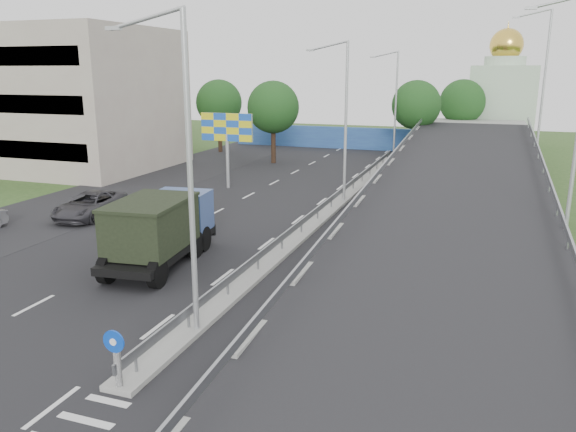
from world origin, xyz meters
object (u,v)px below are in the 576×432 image
at_px(lamp_post_near, 184,160).
at_px(lamp_post_mid, 343,114).
at_px(lamp_post_far, 394,99).
at_px(billboard, 227,132).
at_px(sign_bollard, 117,358).
at_px(church, 501,99).
at_px(parked_car_c, 90,205).
at_px(dump_truck, 161,227).

distance_m(lamp_post_near, lamp_post_mid, 20.00).
bearing_deg(lamp_post_far, lamp_post_near, -90.00).
bearing_deg(billboard, lamp_post_mid, -12.38).
distance_m(sign_bollard, lamp_post_near, 6.12).
height_order(church, parked_car_c, church).
height_order(sign_bollard, lamp_post_far, lamp_post_far).
height_order(lamp_post_far, parked_car_c, lamp_post_far).
distance_m(lamp_post_far, dump_truck, 34.82).
bearing_deg(lamp_post_mid, lamp_post_near, -90.00).
relative_size(sign_bollard, lamp_post_near, 0.17).
xyz_separation_m(lamp_post_near, church, (9.89, 54.00, -0.50)).
relative_size(sign_bollard, church, 0.12).
distance_m(lamp_post_mid, parked_car_c, 16.44).
bearing_deg(dump_truck, billboard, 99.15).
height_order(church, billboard, church).
height_order(sign_bollard, billboard, billboard).
bearing_deg(billboard, lamp_post_far, 63.16).
relative_size(lamp_post_far, billboard, 1.83).
bearing_deg(dump_truck, parked_car_c, 139.53).
height_order(lamp_post_mid, parked_car_c, lamp_post_mid).
distance_m(billboard, parked_car_c, 11.74).
bearing_deg(dump_truck, lamp_post_mid, 65.75).
xyz_separation_m(church, dump_truck, (-14.55, -48.26, -3.58)).
xyz_separation_m(lamp_post_far, parked_car_c, (-13.15, -28.47, -5.07)).
xyz_separation_m(lamp_post_far, dump_truck, (-4.66, -34.26, -4.08)).
bearing_deg(billboard, lamp_post_near, -67.51).
xyz_separation_m(lamp_post_mid, dump_truck, (-4.66, -14.26, -4.08)).
distance_m(billboard, dump_truck, 17.04).
bearing_deg(lamp_post_mid, church, 73.78).
xyz_separation_m(church, billboard, (-19.00, -32.00, -1.12)).
xyz_separation_m(lamp_post_far, church, (9.89, 14.00, -0.50)).
distance_m(lamp_post_near, lamp_post_far, 40.00).
height_order(lamp_post_near, dump_truck, lamp_post_near).
bearing_deg(lamp_post_near, dump_truck, 129.10).
bearing_deg(lamp_post_mid, dump_truck, -108.10).
xyz_separation_m(lamp_post_near, lamp_post_mid, (0.00, 20.00, 0.00)).
xyz_separation_m(lamp_post_far, billboard, (-9.11, -18.00, -1.62)).
relative_size(sign_bollard, lamp_post_mid, 0.17).
xyz_separation_m(lamp_post_mid, billboard, (-9.11, 2.00, -1.62)).
bearing_deg(lamp_post_far, sign_bollard, -90.14).
relative_size(billboard, parked_car_c, 1.03).
relative_size(billboard, dump_truck, 0.75).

